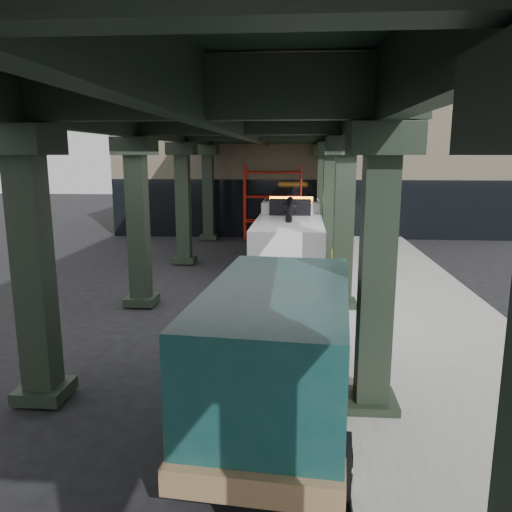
% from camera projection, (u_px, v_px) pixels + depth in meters
% --- Properties ---
extents(ground, '(90.00, 90.00, 0.00)m').
position_uv_depth(ground, '(246.00, 331.00, 12.99)').
color(ground, black).
rests_on(ground, ground).
extents(sidewalk, '(5.00, 40.00, 0.15)m').
position_uv_depth(sidewalk, '(406.00, 309.00, 14.58)').
color(sidewalk, gray).
rests_on(sidewalk, ground).
extents(lane_stripe, '(0.12, 38.00, 0.01)m').
position_uv_depth(lane_stripe, '(310.00, 309.00, 14.81)').
color(lane_stripe, silver).
rests_on(lane_stripe, ground).
extents(viaduct, '(7.40, 32.00, 6.40)m').
position_uv_depth(viaduct, '(238.00, 120.00, 13.89)').
color(viaduct, black).
rests_on(viaduct, ground).
extents(building, '(22.00, 10.00, 8.00)m').
position_uv_depth(building, '(308.00, 163.00, 31.58)').
color(building, '#C6B793').
rests_on(building, ground).
extents(scaffolding, '(3.08, 0.88, 4.00)m').
position_uv_depth(scaffolding, '(273.00, 200.00, 26.88)').
color(scaffolding, red).
rests_on(scaffolding, ground).
extents(tow_truck, '(2.76, 8.82, 2.87)m').
position_uv_depth(tow_truck, '(290.00, 234.00, 20.00)').
color(tow_truck, black).
rests_on(tow_truck, ground).
extents(towed_van, '(2.87, 6.20, 2.44)m').
position_uv_depth(towed_van, '(280.00, 346.00, 8.50)').
color(towed_van, '#103B39').
rests_on(towed_van, ground).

